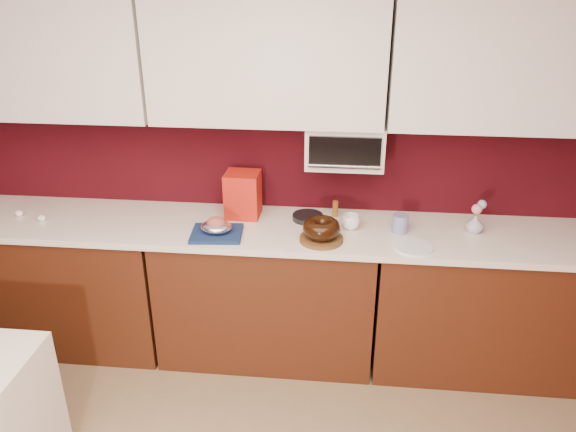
# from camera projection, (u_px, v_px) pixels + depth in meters

# --- Properties ---
(wall_back) EXTENTS (4.00, 0.02, 2.50)m
(wall_back) POSITION_uv_depth(u_px,v_px,m) (272.00, 154.00, 3.50)
(wall_back) COLOR #3A080D
(wall_back) RESTS_ON floor
(base_cabinet_left) EXTENTS (1.31, 0.58, 0.86)m
(base_cabinet_left) POSITION_uv_depth(u_px,v_px,m) (66.00, 282.00, 3.68)
(base_cabinet_left) COLOR #471F0E
(base_cabinet_left) RESTS_ON floor
(base_cabinet_center) EXTENTS (1.31, 0.58, 0.86)m
(base_cabinet_center) POSITION_uv_depth(u_px,v_px,m) (267.00, 293.00, 3.55)
(base_cabinet_center) COLOR #471F0E
(base_cabinet_center) RESTS_ON floor
(base_cabinet_right) EXTENTS (1.31, 0.58, 0.86)m
(base_cabinet_right) POSITION_uv_depth(u_px,v_px,m) (483.00, 305.00, 3.43)
(base_cabinet_right) COLOR #471F0E
(base_cabinet_right) RESTS_ON floor
(countertop) EXTENTS (4.00, 0.62, 0.04)m
(countertop) POSITION_uv_depth(u_px,v_px,m) (266.00, 229.00, 3.37)
(countertop) COLOR white
(countertop) RESTS_ON base_cabinet_center
(upper_cabinet_left) EXTENTS (1.31, 0.33, 0.70)m
(upper_cabinet_left) POSITION_uv_depth(u_px,v_px,m) (37.00, 56.00, 3.22)
(upper_cabinet_left) COLOR white
(upper_cabinet_left) RESTS_ON wall_back
(upper_cabinet_center) EXTENTS (1.31, 0.33, 0.70)m
(upper_cabinet_center) POSITION_uv_depth(u_px,v_px,m) (267.00, 60.00, 3.10)
(upper_cabinet_center) COLOR white
(upper_cabinet_center) RESTS_ON wall_back
(upper_cabinet_right) EXTENTS (1.31, 0.33, 0.70)m
(upper_cabinet_right) POSITION_uv_depth(u_px,v_px,m) (516.00, 64.00, 2.97)
(upper_cabinet_right) COLOR white
(upper_cabinet_right) RESTS_ON wall_back
(toaster_oven) EXTENTS (0.45, 0.30, 0.25)m
(toaster_oven) POSITION_uv_depth(u_px,v_px,m) (345.00, 144.00, 3.27)
(toaster_oven) COLOR white
(toaster_oven) RESTS_ON upper_cabinet_center
(toaster_oven_door) EXTENTS (0.40, 0.02, 0.18)m
(toaster_oven_door) POSITION_uv_depth(u_px,v_px,m) (345.00, 153.00, 3.13)
(toaster_oven_door) COLOR black
(toaster_oven_door) RESTS_ON toaster_oven
(toaster_oven_handle) EXTENTS (0.42, 0.02, 0.02)m
(toaster_oven_handle) POSITION_uv_depth(u_px,v_px,m) (344.00, 166.00, 3.14)
(toaster_oven_handle) COLOR silver
(toaster_oven_handle) RESTS_ON toaster_oven
(cake_base) EXTENTS (0.30, 0.30, 0.02)m
(cake_base) POSITION_uv_depth(u_px,v_px,m) (321.00, 239.00, 3.18)
(cake_base) COLOR brown
(cake_base) RESTS_ON countertop
(bundt_cake) EXTENTS (0.22, 0.22, 0.09)m
(bundt_cake) POSITION_uv_depth(u_px,v_px,m) (322.00, 228.00, 3.15)
(bundt_cake) COLOR black
(bundt_cake) RESTS_ON cake_base
(navy_towel) EXTENTS (0.31, 0.27, 0.02)m
(navy_towel) POSITION_uv_depth(u_px,v_px,m) (217.00, 234.00, 3.25)
(navy_towel) COLOR navy
(navy_towel) RESTS_ON countertop
(foil_ham_nest) EXTENTS (0.20, 0.18, 0.07)m
(foil_ham_nest) POSITION_uv_depth(u_px,v_px,m) (216.00, 227.00, 3.23)
(foil_ham_nest) COLOR white
(foil_ham_nest) RESTS_ON navy_towel
(roasted_ham) EXTENTS (0.13, 0.11, 0.07)m
(roasted_ham) POSITION_uv_depth(u_px,v_px,m) (216.00, 223.00, 3.22)
(roasted_ham) COLOR #AF5450
(roasted_ham) RESTS_ON foil_ham_nest
(pandoro_box) EXTENTS (0.21, 0.19, 0.28)m
(pandoro_box) POSITION_uv_depth(u_px,v_px,m) (243.00, 195.00, 3.45)
(pandoro_box) COLOR #AB0B16
(pandoro_box) RESTS_ON countertop
(dark_pan) EXTENTS (0.25, 0.25, 0.03)m
(dark_pan) POSITION_uv_depth(u_px,v_px,m) (308.00, 217.00, 3.44)
(dark_pan) COLOR black
(dark_pan) RESTS_ON countertop
(coffee_mug) EXTENTS (0.11, 0.11, 0.10)m
(coffee_mug) POSITION_uv_depth(u_px,v_px,m) (351.00, 221.00, 3.31)
(coffee_mug) COLOR white
(coffee_mug) RESTS_ON countertop
(blue_jar) EXTENTS (0.12, 0.12, 0.11)m
(blue_jar) POSITION_uv_depth(u_px,v_px,m) (400.00, 223.00, 3.27)
(blue_jar) COLOR navy
(blue_jar) RESTS_ON countertop
(flower_vase) EXTENTS (0.09, 0.09, 0.12)m
(flower_vase) POSITION_uv_depth(u_px,v_px,m) (475.00, 223.00, 3.26)
(flower_vase) COLOR #B3B7CB
(flower_vase) RESTS_ON countertop
(flower_pink) EXTENTS (0.06, 0.06, 0.06)m
(flower_pink) POSITION_uv_depth(u_px,v_px,m) (477.00, 209.00, 3.23)
(flower_pink) COLOR pink
(flower_pink) RESTS_ON flower_vase
(flower_blue) EXTENTS (0.05, 0.05, 0.05)m
(flower_blue) POSITION_uv_depth(u_px,v_px,m) (482.00, 204.00, 3.23)
(flower_blue) COLOR #85A4D5
(flower_blue) RESTS_ON flower_vase
(china_plate) EXTENTS (0.28, 0.28, 0.01)m
(china_plate) POSITION_uv_depth(u_px,v_px,m) (413.00, 247.00, 3.11)
(china_plate) COLOR white
(china_plate) RESTS_ON countertop
(amber_bottle) EXTENTS (0.04, 0.04, 0.10)m
(amber_bottle) POSITION_uv_depth(u_px,v_px,m) (335.00, 209.00, 3.47)
(amber_bottle) COLOR #995B1B
(amber_bottle) RESTS_ON countertop
(egg_left) EXTENTS (0.06, 0.05, 0.04)m
(egg_left) POSITION_uv_depth(u_px,v_px,m) (19.00, 213.00, 3.49)
(egg_left) COLOR white
(egg_left) RESTS_ON countertop
(egg_right) EXTENTS (0.06, 0.06, 0.04)m
(egg_right) POSITION_uv_depth(u_px,v_px,m) (42.00, 218.00, 3.42)
(egg_right) COLOR white
(egg_right) RESTS_ON countertop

